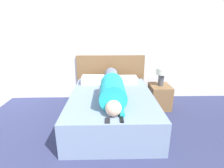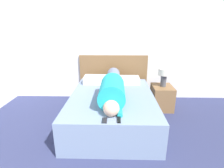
# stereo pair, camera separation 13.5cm
# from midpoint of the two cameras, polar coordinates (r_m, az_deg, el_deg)

# --- Properties ---
(wall_back) EXTENTS (6.39, 0.06, 2.60)m
(wall_back) POSITION_cam_midpoint_polar(r_m,az_deg,el_deg) (4.01, 1.73, 13.41)
(wall_back) COLOR white
(wall_back) RESTS_ON ground_plane
(bed) EXTENTS (1.43, 1.93, 0.51)m
(bed) POSITION_cam_midpoint_polar(r_m,az_deg,el_deg) (3.14, -1.31, -7.97)
(bed) COLOR #7589A8
(bed) RESTS_ON ground_plane
(headboard) EXTENTS (1.55, 0.04, 1.02)m
(headboard) POSITION_cam_midpoint_polar(r_m,az_deg,el_deg) (4.08, -1.38, 2.22)
(headboard) COLOR brown
(headboard) RESTS_ON ground_plane
(nightstand) EXTENTS (0.41, 0.50, 0.49)m
(nightstand) POSITION_cam_midpoint_polar(r_m,az_deg,el_deg) (3.79, 14.25, -3.94)
(nightstand) COLOR brown
(nightstand) RESTS_ON ground_plane
(table_lamp) EXTENTS (0.24, 0.24, 0.37)m
(table_lamp) POSITION_cam_midpoint_polar(r_m,az_deg,el_deg) (3.64, 14.85, 3.20)
(table_lamp) COLOR #4C4C51
(table_lamp) RESTS_ON nightstand
(person_lying) EXTENTS (0.39, 1.76, 0.39)m
(person_lying) POSITION_cam_midpoint_polar(r_m,az_deg,el_deg) (2.92, -1.25, -0.99)
(person_lying) COLOR #DBB293
(person_lying) RESTS_ON bed
(pillow_near_headboard) EXTENTS (0.52, 0.33, 0.14)m
(pillow_near_headboard) POSITION_cam_midpoint_polar(r_m,az_deg,el_deg) (3.67, -6.81, 1.37)
(pillow_near_headboard) COLOR white
(pillow_near_headboard) RESTS_ON bed
(pillow_second) EXTENTS (0.49, 0.33, 0.13)m
(pillow_second) POSITION_cam_midpoint_polar(r_m,az_deg,el_deg) (3.66, 3.29, 1.35)
(pillow_second) COLOR white
(pillow_second) RESTS_ON bed
(tv_remote) EXTENTS (0.04, 0.15, 0.02)m
(tv_remote) POSITION_cam_midpoint_polar(r_m,az_deg,el_deg) (2.26, 1.49, -11.45)
(tv_remote) COLOR black
(tv_remote) RESTS_ON bed
(cell_phone) EXTENTS (0.06, 0.13, 0.01)m
(cell_phone) POSITION_cam_midpoint_polar(r_m,az_deg,el_deg) (2.25, -3.28, -11.85)
(cell_phone) COLOR black
(cell_phone) RESTS_ON bed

